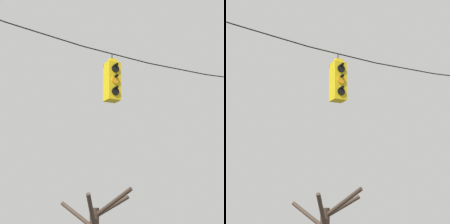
# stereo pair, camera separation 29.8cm
# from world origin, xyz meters

# --- Properties ---
(span_wire) EXTENTS (13.81, 0.03, 0.67)m
(span_wire) POSITION_xyz_m (0.00, -0.44, 6.63)
(span_wire) COLOR black
(traffic_light_over_intersection) EXTENTS (0.34, 0.58, 1.26)m
(traffic_light_over_intersection) POSITION_xyz_m (-2.13, -0.44, 5.73)
(traffic_light_over_intersection) COLOR yellow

